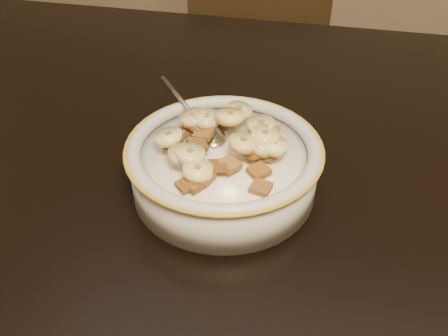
% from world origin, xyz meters
% --- Properties ---
extents(table, '(1.41, 0.91, 0.04)m').
position_xyz_m(table, '(0.00, 0.00, 0.73)').
color(table, black).
rests_on(table, floor).
extents(chair, '(0.45, 0.45, 0.87)m').
position_xyz_m(chair, '(-0.19, 0.64, 0.44)').
color(chair, black).
rests_on(chair, floor).
extents(cereal_bowl, '(0.21, 0.21, 0.05)m').
position_xyz_m(cereal_bowl, '(-0.09, -0.07, 0.78)').
color(cereal_bowl, beige).
rests_on(cereal_bowl, table).
extents(milk, '(0.18, 0.18, 0.00)m').
position_xyz_m(milk, '(-0.09, -0.07, 0.80)').
color(milk, white).
rests_on(milk, cereal_bowl).
extents(spoon, '(0.06, 0.06, 0.01)m').
position_xyz_m(spoon, '(-0.12, -0.04, 0.81)').
color(spoon, '#B4B6BC').
rests_on(spoon, cereal_bowl).
extents(cereal_square_0, '(0.03, 0.03, 0.01)m').
position_xyz_m(cereal_square_0, '(-0.11, -0.14, 0.81)').
color(cereal_square_0, brown).
rests_on(cereal_square_0, milk).
extents(cereal_square_1, '(0.02, 0.02, 0.01)m').
position_xyz_m(cereal_square_1, '(-0.05, -0.03, 0.81)').
color(cereal_square_1, brown).
rests_on(cereal_square_1, milk).
extents(cereal_square_2, '(0.02, 0.02, 0.01)m').
position_xyz_m(cereal_square_2, '(-0.12, -0.06, 0.82)').
color(cereal_square_2, brown).
rests_on(cereal_square_2, milk).
extents(cereal_square_3, '(0.03, 0.03, 0.01)m').
position_xyz_m(cereal_square_3, '(-0.10, -0.12, 0.81)').
color(cereal_square_3, '#995F22').
rests_on(cereal_square_3, milk).
extents(cereal_square_4, '(0.03, 0.03, 0.01)m').
position_xyz_m(cereal_square_4, '(-0.11, -0.02, 0.81)').
color(cereal_square_4, brown).
rests_on(cereal_square_4, milk).
extents(cereal_square_5, '(0.02, 0.02, 0.01)m').
position_xyz_m(cereal_square_5, '(-0.04, -0.07, 0.81)').
color(cereal_square_5, brown).
rests_on(cereal_square_5, milk).
extents(cereal_square_6, '(0.03, 0.03, 0.01)m').
position_xyz_m(cereal_square_6, '(-0.12, -0.05, 0.82)').
color(cereal_square_6, brown).
rests_on(cereal_square_6, milk).
extents(cereal_square_7, '(0.03, 0.03, 0.01)m').
position_xyz_m(cereal_square_7, '(-0.15, -0.05, 0.81)').
color(cereal_square_7, '#9E6327').
rests_on(cereal_square_7, milk).
extents(cereal_square_8, '(0.03, 0.03, 0.01)m').
position_xyz_m(cereal_square_8, '(-0.05, -0.10, 0.81)').
color(cereal_square_8, '#9B5E1B').
rests_on(cereal_square_8, milk).
extents(cereal_square_9, '(0.03, 0.02, 0.01)m').
position_xyz_m(cereal_square_9, '(-0.14, -0.04, 0.81)').
color(cereal_square_9, brown).
rests_on(cereal_square_9, milk).
extents(cereal_square_10, '(0.02, 0.02, 0.01)m').
position_xyz_m(cereal_square_10, '(-0.09, -0.11, 0.82)').
color(cereal_square_10, brown).
rests_on(cereal_square_10, milk).
extents(cereal_square_11, '(0.02, 0.02, 0.01)m').
position_xyz_m(cereal_square_11, '(-0.04, -0.07, 0.81)').
color(cereal_square_11, brown).
rests_on(cereal_square_11, milk).
extents(cereal_square_12, '(0.03, 0.03, 0.01)m').
position_xyz_m(cereal_square_12, '(-0.12, -0.14, 0.81)').
color(cereal_square_12, brown).
rests_on(cereal_square_12, milk).
extents(cereal_square_13, '(0.03, 0.03, 0.01)m').
position_xyz_m(cereal_square_13, '(-0.09, -0.02, 0.81)').
color(cereal_square_13, brown).
rests_on(cereal_square_13, milk).
extents(cereal_square_14, '(0.02, 0.02, 0.01)m').
position_xyz_m(cereal_square_14, '(-0.04, -0.12, 0.81)').
color(cereal_square_14, brown).
rests_on(cereal_square_14, milk).
extents(cereal_square_15, '(0.02, 0.02, 0.01)m').
position_xyz_m(cereal_square_15, '(-0.15, -0.06, 0.81)').
color(cereal_square_15, '#985B32').
rests_on(cereal_square_15, milk).
extents(cereal_square_16, '(0.03, 0.03, 0.01)m').
position_xyz_m(cereal_square_16, '(-0.06, -0.08, 0.82)').
color(cereal_square_16, brown).
rests_on(cereal_square_16, milk).
extents(cereal_square_17, '(0.03, 0.03, 0.01)m').
position_xyz_m(cereal_square_17, '(-0.15, -0.08, 0.81)').
color(cereal_square_17, brown).
rests_on(cereal_square_17, milk).
extents(cereal_square_18, '(0.03, 0.03, 0.01)m').
position_xyz_m(cereal_square_18, '(-0.08, -0.10, 0.82)').
color(cereal_square_18, '#905D2A').
rests_on(cereal_square_18, milk).
extents(cereal_square_19, '(0.03, 0.03, 0.01)m').
position_xyz_m(cereal_square_19, '(-0.12, -0.08, 0.82)').
color(cereal_square_19, brown).
rests_on(cereal_square_19, milk).
extents(banana_slice_0, '(0.04, 0.04, 0.01)m').
position_xyz_m(banana_slice_0, '(-0.11, -0.13, 0.82)').
color(banana_slice_0, '#FFED85').
rests_on(banana_slice_0, milk).
extents(banana_slice_1, '(0.04, 0.04, 0.02)m').
position_xyz_m(banana_slice_1, '(-0.09, -0.01, 0.82)').
color(banana_slice_1, '#CFC087').
rests_on(banana_slice_1, milk).
extents(banana_slice_2, '(0.03, 0.03, 0.01)m').
position_xyz_m(banana_slice_2, '(-0.06, -0.05, 0.83)').
color(banana_slice_2, '#D3BA7D').
rests_on(banana_slice_2, milk).
extents(banana_slice_3, '(0.04, 0.04, 0.01)m').
position_xyz_m(banana_slice_3, '(-0.07, -0.08, 0.83)').
color(banana_slice_3, '#FBE67A').
rests_on(banana_slice_3, milk).
extents(banana_slice_4, '(0.04, 0.04, 0.02)m').
position_xyz_m(banana_slice_4, '(-0.14, -0.04, 0.82)').
color(banana_slice_4, tan).
rests_on(banana_slice_4, milk).
extents(banana_slice_5, '(0.04, 0.04, 0.02)m').
position_xyz_m(banana_slice_5, '(-0.15, -0.08, 0.82)').
color(banana_slice_5, beige).
rests_on(banana_slice_5, milk).
extents(banana_slice_6, '(0.04, 0.04, 0.02)m').
position_xyz_m(banana_slice_6, '(-0.05, -0.07, 0.82)').
color(banana_slice_6, tan).
rests_on(banana_slice_6, milk).
extents(banana_slice_7, '(0.03, 0.03, 0.01)m').
position_xyz_m(banana_slice_7, '(-0.04, -0.07, 0.82)').
color(banana_slice_7, '#FFF498').
rests_on(banana_slice_7, milk).
extents(banana_slice_8, '(0.04, 0.04, 0.01)m').
position_xyz_m(banana_slice_8, '(-0.05, -0.06, 0.83)').
color(banana_slice_8, '#DDD47D').
rests_on(banana_slice_8, milk).
extents(banana_slice_9, '(0.04, 0.04, 0.01)m').
position_xyz_m(banana_slice_9, '(-0.13, -0.11, 0.82)').
color(banana_slice_9, '#D4BC71').
rests_on(banana_slice_9, milk).
extents(banana_slice_10, '(0.04, 0.04, 0.01)m').
position_xyz_m(banana_slice_10, '(-0.12, -0.11, 0.83)').
color(banana_slice_10, '#D7C488').
rests_on(banana_slice_10, milk).
extents(banana_slice_11, '(0.04, 0.04, 0.01)m').
position_xyz_m(banana_slice_11, '(-0.09, -0.05, 0.84)').
color(banana_slice_11, '#EBDF7E').
rests_on(banana_slice_11, milk).
extents(banana_slice_12, '(0.03, 0.03, 0.02)m').
position_xyz_m(banana_slice_12, '(-0.12, -0.04, 0.83)').
color(banana_slice_12, beige).
rests_on(banana_slice_12, milk).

